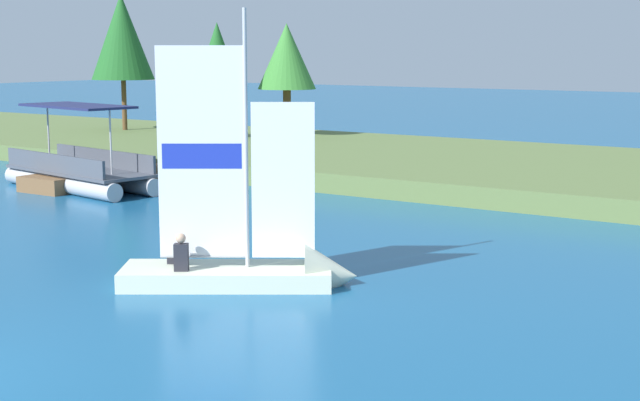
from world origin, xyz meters
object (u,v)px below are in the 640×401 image
wooden_dock (102,176)px  pontoon_boat (80,170)px  shoreline_tree_left (122,37)px  shoreline_tree_centre (287,57)px  shoreline_tree_midleft (217,59)px  sailboat (268,266)px

wooden_dock → pontoon_boat: size_ratio=0.90×
shoreline_tree_left → pontoon_boat: (10.43, -12.41, -4.69)m
pontoon_boat → shoreline_tree_centre: bearing=106.1°
shoreline_tree_midleft → sailboat: shoreline_tree_midleft is taller
shoreline_tree_left → shoreline_tree_midleft: size_ratio=1.29×
sailboat → pontoon_boat: bearing=118.8°
shoreline_tree_midleft → pontoon_boat: size_ratio=0.80×
shoreline_tree_left → wooden_dock: bearing=-47.7°
shoreline_tree_midleft → sailboat: (16.52, -18.28, -3.91)m
shoreline_tree_left → wooden_dock: shoreline_tree_left is taller
shoreline_tree_midleft → shoreline_tree_centre: 3.46m
wooden_dock → sailboat: 15.93m
shoreline_tree_centre → sailboat: size_ratio=0.88×
shoreline_tree_centre → pontoon_boat: 14.94m
shoreline_tree_midleft → wooden_dock: size_ratio=0.89×
wooden_dock → shoreline_tree_left: bearing=132.3°
shoreline_tree_left → shoreline_tree_centre: shoreline_tree_left is taller
shoreline_tree_midleft → sailboat: bearing=-47.9°
sailboat → wooden_dock: bearing=115.0°
sailboat → pontoon_boat: sailboat is taller
wooden_dock → sailboat: (13.59, -8.32, 0.14)m
shoreline_tree_left → shoreline_tree_centre: bearing=12.6°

